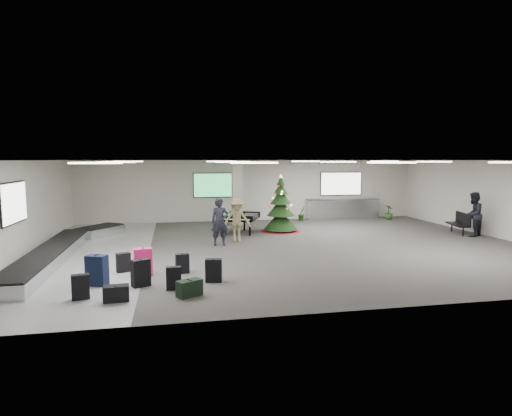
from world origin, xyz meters
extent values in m
plane|color=#363331|center=(0.00, 0.00, 0.00)|extent=(18.00, 18.00, 0.00)
cube|color=#BBB8AB|center=(0.00, 7.00, 1.60)|extent=(18.00, 0.02, 3.20)
cube|color=#BBB8AB|center=(0.00, -7.00, 1.60)|extent=(18.00, 0.02, 3.20)
cube|color=#BBB8AB|center=(-9.00, 0.00, 1.60)|extent=(0.02, 14.00, 3.20)
cube|color=#BBB8AB|center=(9.00, 0.00, 1.60)|extent=(0.02, 14.00, 3.20)
cube|color=silver|center=(0.00, 0.00, 3.20)|extent=(18.00, 14.00, 0.02)
cube|color=gray|center=(-7.00, 0.00, 0.00)|extent=(4.00, 14.00, 0.01)
cube|color=#A8A39A|center=(-1.00, 5.60, 1.60)|extent=(0.50, 0.50, 3.20)
cube|color=green|center=(-2.00, 6.95, 1.90)|extent=(2.20, 0.08, 1.30)
cube|color=white|center=(5.00, 6.95, 1.90)|extent=(2.40, 0.08, 1.30)
cube|color=white|center=(-8.95, -1.00, 1.90)|extent=(0.08, 2.10, 1.30)
cube|color=white|center=(-6.00, -4.00, 3.14)|extent=(1.20, 0.60, 0.04)
cube|color=white|center=(-6.00, 0.00, 3.14)|extent=(1.20, 0.60, 0.04)
cube|color=white|center=(-6.00, 4.00, 3.14)|extent=(1.20, 0.60, 0.04)
cube|color=white|center=(-2.00, -4.00, 3.14)|extent=(1.20, 0.60, 0.04)
cube|color=white|center=(-2.00, 0.00, 3.14)|extent=(1.20, 0.60, 0.04)
cube|color=white|center=(-2.00, 4.00, 3.14)|extent=(1.20, 0.60, 0.04)
cube|color=white|center=(2.00, -4.00, 3.14)|extent=(1.20, 0.60, 0.04)
cube|color=white|center=(2.00, 0.00, 3.14)|extent=(1.20, 0.60, 0.04)
cube|color=white|center=(2.00, 4.00, 3.14)|extent=(1.20, 0.60, 0.04)
cube|color=white|center=(6.00, 0.00, 3.14)|extent=(1.20, 0.60, 0.04)
cube|color=white|center=(6.00, 4.00, 3.14)|extent=(1.20, 0.60, 0.04)
cube|color=silver|center=(-8.00, -1.00, 0.19)|extent=(1.00, 8.00, 0.38)
cube|color=black|center=(-8.00, -1.00, 0.40)|extent=(0.95, 7.90, 0.05)
cube|color=silver|center=(-7.20, 3.60, 0.19)|extent=(1.97, 2.21, 0.38)
cube|color=black|center=(-7.20, 3.60, 0.40)|extent=(1.87, 2.10, 0.05)
cube|color=silver|center=(5.00, 6.65, 0.53)|extent=(4.00, 0.60, 1.05)
cube|color=#333336|center=(5.00, 6.65, 1.06)|extent=(4.05, 0.65, 0.04)
cube|color=black|center=(-4.99, -4.27, 0.35)|extent=(0.51, 0.42, 0.70)
cube|color=black|center=(-4.99, -4.27, 0.71)|extent=(0.09, 0.15, 0.02)
cube|color=black|center=(-4.17, -4.69, 0.29)|extent=(0.37, 0.20, 0.57)
cube|color=black|center=(-4.17, -4.69, 0.58)|extent=(0.03, 0.12, 0.02)
cube|color=#D81C62|center=(-4.99, -3.23, 0.39)|extent=(0.52, 0.33, 0.77)
cube|color=black|center=(-4.99, -3.23, 0.78)|extent=(0.05, 0.17, 0.02)
cube|color=black|center=(-3.92, -3.18, 0.28)|extent=(0.40, 0.26, 0.56)
cube|color=black|center=(-3.92, -3.18, 0.57)|extent=(0.05, 0.13, 0.02)
cube|color=black|center=(-6.09, -3.98, 0.40)|extent=(0.59, 0.47, 0.79)
cube|color=black|center=(-6.09, -3.98, 0.80)|extent=(0.10, 0.18, 0.02)
cube|color=black|center=(-6.29, -5.06, 0.29)|extent=(0.43, 0.29, 0.59)
cube|color=black|center=(-6.29, -5.06, 0.60)|extent=(0.05, 0.13, 0.02)
cube|color=black|center=(-3.80, -5.31, 0.20)|extent=(0.66, 0.55, 0.39)
cube|color=black|center=(-3.80, -5.31, 0.40)|extent=(0.11, 0.17, 0.02)
cube|color=black|center=(-3.12, -4.23, 0.31)|extent=(0.46, 0.30, 0.62)
cube|color=black|center=(-3.12, -4.23, 0.63)|extent=(0.06, 0.14, 0.02)
cube|color=black|center=(-5.58, -2.75, 0.28)|extent=(0.43, 0.34, 0.56)
cube|color=black|center=(-5.58, -2.75, 0.57)|extent=(0.07, 0.13, 0.02)
cube|color=black|center=(-5.46, -5.37, 0.18)|extent=(0.58, 0.34, 0.37)
cube|color=black|center=(-5.46, -5.37, 0.38)|extent=(0.04, 0.19, 0.02)
cone|color=maroon|center=(0.61, 3.23, 0.06)|extent=(1.82, 1.82, 0.11)
cylinder|color=#3F2819|center=(0.61, 3.23, 0.24)|extent=(0.11, 0.11, 0.48)
cone|color=black|center=(0.61, 3.23, 0.53)|extent=(1.53, 1.53, 0.86)
cone|color=black|center=(0.61, 3.23, 1.10)|extent=(1.24, 1.24, 0.77)
cone|color=black|center=(0.61, 3.23, 1.58)|extent=(0.96, 0.96, 0.67)
cone|color=black|center=(0.61, 3.23, 1.96)|extent=(0.67, 0.67, 0.57)
cone|color=black|center=(0.61, 3.23, 2.30)|extent=(0.38, 0.38, 0.43)
cone|color=#FFE566|center=(0.61, 3.23, 2.51)|extent=(0.15, 0.15, 0.17)
cube|color=black|center=(-1.20, 3.18, 0.73)|extent=(1.89, 1.98, 0.25)
cube|color=black|center=(-1.53, 2.39, 0.66)|extent=(1.30, 0.75, 0.09)
cube|color=white|center=(-1.54, 2.37, 0.72)|extent=(1.12, 0.57, 0.02)
cube|color=black|center=(-1.44, 2.60, 0.91)|extent=(0.59, 0.27, 0.20)
cylinder|color=black|center=(-1.94, 2.81, 0.30)|extent=(0.09, 0.09, 0.61)
cylinder|color=black|center=(-0.95, 2.39, 0.30)|extent=(0.09, 0.09, 0.61)
cylinder|color=black|center=(-0.96, 3.76, 0.30)|extent=(0.09, 0.09, 0.61)
cube|color=black|center=(8.00, 1.07, 0.41)|extent=(0.84, 1.55, 0.06)
cylinder|color=black|center=(8.00, 0.48, 0.20)|extent=(0.06, 0.06, 0.39)
cylinder|color=black|center=(8.00, 1.66, 0.20)|extent=(0.06, 0.06, 0.39)
cube|color=black|center=(8.23, 1.07, 0.69)|extent=(0.40, 1.45, 0.49)
imported|color=black|center=(-2.43, 0.56, 0.90)|extent=(0.67, 0.45, 1.79)
imported|color=#877753|center=(-1.66, 1.29, 0.86)|extent=(1.13, 0.66, 1.72)
imported|color=black|center=(8.21, 0.39, 0.94)|extent=(1.15, 1.09, 1.88)
imported|color=#1A4014|center=(2.53, 6.23, 0.39)|extent=(0.55, 0.53, 0.77)
imported|color=#1A4014|center=(7.35, 5.89, 0.39)|extent=(0.55, 0.55, 0.78)
camera|label=1|loc=(-4.15, -15.28, 3.22)|focal=30.00mm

